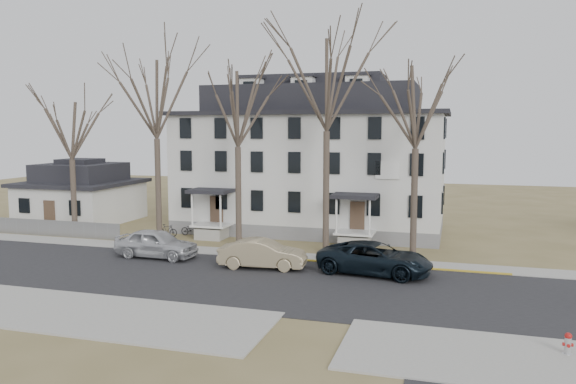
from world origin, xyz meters
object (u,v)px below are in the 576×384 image
(bicycle_right, at_px, (167,231))
(fire_hydrant, at_px, (568,344))
(tree_far_left, at_px, (156,94))
(car_tan, at_px, (262,254))
(tree_mid_right, at_px, (417,101))
(boarding_house, at_px, (312,162))
(bicycle_left, at_px, (192,230))
(tree_center, at_px, (327,78))
(car_silver, at_px, (156,244))
(tree_mid_left, at_px, (237,104))
(tree_bungalow, at_px, (71,127))
(car_navy, at_px, (375,259))
(small_house, at_px, (81,195))

(bicycle_right, distance_m, fire_hydrant, 28.78)
(tree_far_left, height_order, car_tan, tree_far_left)
(tree_mid_right, xyz_separation_m, fire_hydrant, (6.33, -13.74, -9.18))
(boarding_house, height_order, bicycle_left, boarding_house)
(tree_center, distance_m, tree_mid_right, 5.70)
(tree_center, bearing_deg, bicycle_left, 166.78)
(car_silver, distance_m, car_tan, 7.17)
(car_tan, bearing_deg, car_silver, 79.44)
(tree_mid_left, relative_size, tree_bungalow, 1.18)
(tree_far_left, bearing_deg, tree_mid_left, 0.00)
(tree_far_left, xyz_separation_m, tree_mid_right, (17.50, 0.00, -0.74))
(fire_hydrant, bearing_deg, tree_center, 130.72)
(car_navy, bearing_deg, car_tan, 102.55)
(car_tan, bearing_deg, small_house, 55.51)
(tree_center, height_order, bicycle_left, tree_center)
(tree_bungalow, relative_size, car_silver, 2.07)
(tree_far_left, distance_m, car_navy, 18.96)
(tree_center, distance_m, car_tan, 11.72)
(tree_mid_left, bearing_deg, car_navy, -24.80)
(bicycle_left, bearing_deg, car_tan, -123.69)
(tree_far_left, relative_size, tree_mid_left, 1.08)
(tree_mid_right, bearing_deg, bicycle_left, 171.17)
(boarding_house, relative_size, tree_mid_right, 1.63)
(fire_hydrant, bearing_deg, tree_mid_left, 142.38)
(car_navy, distance_m, bicycle_left, 16.16)
(tree_bungalow, xyz_separation_m, car_silver, (9.30, -4.44, -7.23))
(car_tan, distance_m, fire_hydrant, 16.81)
(boarding_house, height_order, tree_bungalow, boarding_house)
(car_silver, xyz_separation_m, bicycle_left, (-1.05, 6.96, -0.40))
(tree_mid_right, relative_size, bicycle_left, 6.93)
(boarding_house, distance_m, tree_far_left, 13.12)
(boarding_house, height_order, bicycle_right, boarding_house)
(tree_far_left, distance_m, car_tan, 14.33)
(tree_mid_right, distance_m, fire_hydrant, 17.69)
(car_navy, bearing_deg, tree_bungalow, 86.57)
(tree_center, distance_m, car_silver, 14.76)
(tree_bungalow, bearing_deg, bicycle_right, 15.40)
(fire_hydrant, bearing_deg, boarding_house, 124.11)
(boarding_house, xyz_separation_m, bicycle_right, (-9.39, -6.33, -4.92))
(tree_mid_right, height_order, bicycle_left, tree_mid_right)
(bicycle_left, relative_size, bicycle_right, 1.21)
(tree_bungalow, bearing_deg, tree_mid_left, 0.00)
(boarding_house, height_order, car_silver, boarding_house)
(car_silver, bearing_deg, boarding_house, -25.98)
(boarding_house, xyz_separation_m, car_silver, (-6.70, -12.59, -4.49))
(tree_far_left, distance_m, tree_center, 12.02)
(tree_bungalow, relative_size, car_tan, 2.17)
(boarding_house, xyz_separation_m, tree_bungalow, (-16.00, -8.15, 2.74))
(fire_hydrant, bearing_deg, tree_mid_right, 114.72)
(small_house, bearing_deg, car_silver, -38.65)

